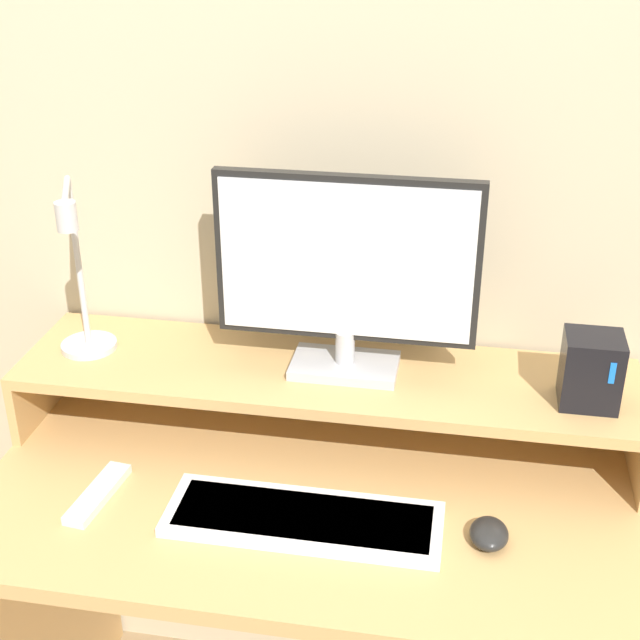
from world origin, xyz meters
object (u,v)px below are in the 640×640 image
router_dock (591,370)px  remote_control (98,494)px  mouse (489,534)px  keyboard (303,519)px  desk_lamp (81,293)px  monitor (346,271)px

router_dock → remote_control: 0.89m
router_dock → mouse: router_dock is taller
remote_control → keyboard: bearing=-0.9°
router_dock → desk_lamp: bearing=179.9°
monitor → router_dock: monitor is taller
desk_lamp → mouse: desk_lamp is taller
desk_lamp → mouse: 0.85m
monitor → desk_lamp: (-0.49, -0.04, -0.06)m
router_dock → mouse: bearing=-124.3°
desk_lamp → remote_control: size_ratio=2.02×
desk_lamp → monitor: bearing=4.4°
desk_lamp → remote_control: (0.10, -0.23, -0.27)m
router_dock → remote_control: bearing=-164.4°
mouse → remote_control: bearing=-179.8°
monitor → remote_control: bearing=-145.4°
keyboard → mouse: 0.31m
remote_control → router_dock: bearing=15.6°
mouse → remote_control: 0.68m
desk_lamp → remote_control: bearing=-67.0°
monitor → mouse: bearing=-43.8°
keyboard → remote_control: bearing=179.1°
remote_control → monitor: bearing=34.6°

